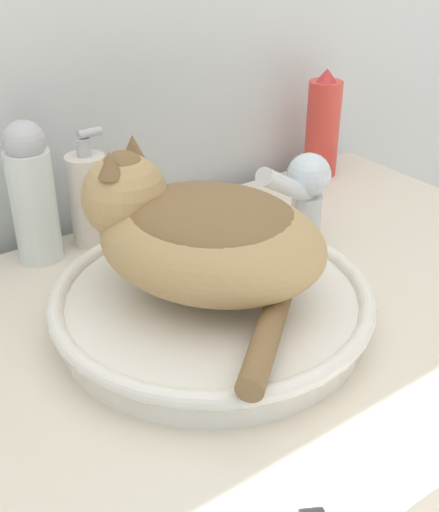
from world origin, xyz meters
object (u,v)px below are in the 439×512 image
(faucet, at_px, (304,192))
(lotion_bottle_white, at_px, (32,193))
(spray_bottle_trigger, at_px, (323,127))
(soap_pump_bottle, at_px, (89,198))
(cat, at_px, (200,233))

(faucet, distance_m, lotion_bottle_white, 0.37)
(faucet, xyz_separation_m, lotion_bottle_white, (-0.32, 0.19, 0.01))
(spray_bottle_trigger, relative_size, soap_pump_bottle, 1.12)
(faucet, relative_size, soap_pump_bottle, 0.94)
(lotion_bottle_white, bearing_deg, cat, -69.19)
(faucet, relative_size, spray_bottle_trigger, 0.84)
(cat, distance_m, lotion_bottle_white, 0.28)
(soap_pump_bottle, distance_m, lotion_bottle_white, 0.09)
(spray_bottle_trigger, height_order, lotion_bottle_white, lotion_bottle_white)
(cat, bearing_deg, soap_pump_bottle, -30.70)
(soap_pump_bottle, xyz_separation_m, lotion_bottle_white, (-0.08, 0.00, 0.03))
(faucet, xyz_separation_m, soap_pump_bottle, (-0.24, 0.19, -0.02))
(lotion_bottle_white, bearing_deg, soap_pump_bottle, -0.00)
(faucet, height_order, lotion_bottle_white, lotion_bottle_white)
(faucet, height_order, soap_pump_bottle, soap_pump_bottle)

